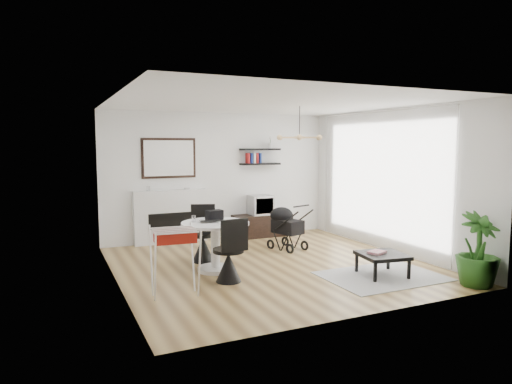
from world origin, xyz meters
name	(u,v)px	position (x,y,z in m)	size (l,w,h in m)	color
floor	(271,265)	(0.00, 0.00, 0.00)	(5.00, 5.00, 0.00)	brown
ceiling	(272,103)	(0.00, 0.00, 2.70)	(5.00, 5.00, 0.00)	white
wall_back	(220,176)	(0.00, 2.50, 1.35)	(5.00, 5.00, 0.00)	white
wall_left	(115,192)	(-2.50, 0.00, 1.35)	(5.00, 5.00, 0.00)	white
wall_right	(390,181)	(2.50, 0.00, 1.35)	(5.00, 5.00, 0.00)	white
sheer_curtain	(379,180)	(2.40, 0.20, 1.35)	(0.04, 3.60, 2.60)	white
fireplace	(171,210)	(-1.10, 2.42, 0.69)	(1.50, 0.17, 2.16)	white
shelf_lower	(260,164)	(0.91, 2.37, 1.60)	(0.90, 0.25, 0.04)	black
shelf_upper	(260,149)	(0.91, 2.37, 1.92)	(0.90, 0.25, 0.04)	black
pendant_lamp	(299,138)	(0.70, 0.30, 2.15)	(0.90, 0.90, 0.10)	tan
tv_console	(262,225)	(0.91, 2.26, 0.25)	(1.31, 0.46, 0.49)	black
crt_tv	(261,205)	(0.87, 2.26, 0.70)	(0.49, 0.42, 0.42)	#B3B3B5
dining_table	(215,239)	(-0.96, 0.07, 0.52)	(1.09, 1.09, 0.79)	white
laptop	(212,222)	(-1.03, 0.04, 0.81)	(0.35, 0.22, 0.03)	black
black_bag	(214,215)	(-0.90, 0.30, 0.87)	(0.27, 0.16, 0.16)	black
newspaper	(228,222)	(-0.79, -0.07, 0.80)	(0.31, 0.26, 0.01)	white
drinking_glass	(194,219)	(-1.27, 0.24, 0.85)	(0.06, 0.06, 0.10)	white
chair_far	(203,244)	(-0.96, 0.73, 0.31)	(0.51, 0.52, 0.98)	black
chair_near	(229,262)	(-0.98, -0.59, 0.31)	(0.46, 0.48, 0.97)	black
drying_rack	(175,261)	(-1.87, -0.86, 0.48)	(0.66, 0.62, 0.92)	white
stroller	(286,229)	(0.80, 0.97, 0.39)	(0.65, 0.82, 0.91)	black
rug	(382,276)	(1.26, -1.31, 0.01)	(1.79, 1.29, 0.01)	#A9A9A9
coffee_table	(382,256)	(1.29, -1.28, 0.31)	(0.76, 0.76, 0.34)	black
magazines	(377,252)	(1.21, -1.23, 0.37)	(0.25, 0.20, 0.04)	#CD334E
potted_plant	(478,249)	(2.20, -2.24, 0.53)	(0.60, 0.60, 1.07)	#215117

